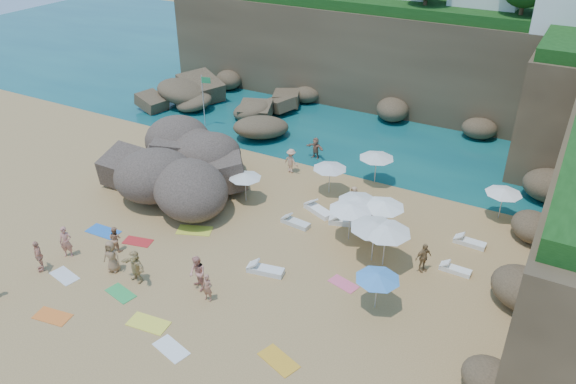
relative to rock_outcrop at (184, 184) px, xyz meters
The scene contains 46 objects.
ground 7.14m from the rock_outcrop, 31.13° to the right, with size 120.00×120.00×0.00m, color tan.
seawater 27.01m from the rock_outcrop, 76.91° to the left, with size 120.00×120.00×0.00m, color #0C4751.
cliff_back 23.15m from the rock_outcrop, 69.15° to the left, with size 44.00×8.00×8.00m, color brown.
rock_promontory 13.24m from the rock_outcrop, 111.65° to the left, with size 12.00×7.00×2.00m, color brown, non-canonical shape.
marina_masts 28.44m from the rock_outcrop, 111.54° to the left, with size 3.10×0.10×6.00m.
rock_outcrop is the anchor object (origin of this frame).
flag_pole 10.02m from the rock_outcrop, 117.41° to the left, with size 0.81×0.22×4.16m.
parasol_0 4.98m from the rock_outcrop, ahead, with size 2.01×2.01×1.90m.
parasol_1 12.59m from the rock_outcrop, 29.72° to the left, with size 2.27×2.27×2.15m.
parasol_2 19.67m from the rock_outcrop, 16.75° to the left, with size 2.11×2.11×1.99m.
parasol_4 14.04m from the rock_outcrop, ahead, with size 2.54×2.54×2.40m.
parasol_5 9.61m from the rock_outcrop, 22.21° to the left, with size 2.16×2.16×2.04m.
parasol_6 13.12m from the rock_outcrop, ahead, with size 1.97×1.97×1.86m.
parasol_7 14.69m from the rock_outcrop, ahead, with size 2.57×2.57×2.43m.
parasol_8 13.50m from the rock_outcrop, ahead, with size 2.35×2.35×2.23m.
parasol_9 12.03m from the rock_outcrop, ahead, with size 2.28×2.28×2.16m.
parasol_10 16.19m from the rock_outcrop, 18.78° to the right, with size 2.09×2.09×1.98m.
parasol_11 12.10m from the rock_outcrop, ahead, with size 2.39×2.39×2.26m.
lounger_0 8.69m from the rock_outcrop, ahead, with size 1.74×0.58×0.27m, color silver.
lounger_1 11.20m from the rock_outcrop, ahead, with size 2.02×0.67×0.31m, color white.
lounger_2 18.03m from the rock_outcrop, ahead, with size 1.70×0.57×0.27m, color white.
lounger_3 9.28m from the rock_outcrop, ahead, with size 1.99×0.66×0.31m, color white.
lounger_4 17.85m from the rock_outcrop, ahead, with size 1.57×0.52×0.24m, color white.
lounger_5 10.86m from the rock_outcrop, 29.91° to the right, with size 1.88×0.63×0.29m, color white.
towel_2 13.16m from the rock_outcrop, 78.96° to the right, with size 1.70×0.85×0.03m, color orange.
towel_3 10.99m from the rock_outcrop, 68.05° to the right, with size 1.57×0.79×0.03m, color green.
towel_4 13.00m from the rock_outcrop, 59.06° to the right, with size 1.88×0.94×0.03m, color yellow.
towel_5 10.57m from the rock_outcrop, 86.34° to the right, with size 1.61×0.80×0.03m, color silver.
towel_7 6.72m from the rock_outcrop, 74.08° to the right, with size 1.58×0.79×0.03m, color red.
towel_8 6.67m from the rock_outcrop, 94.75° to the right, with size 1.91×0.95×0.03m, color blue.
towel_9 13.95m from the rock_outcrop, 18.10° to the right, with size 1.47×0.73×0.03m, color #F25E81.
towel_10 16.48m from the rock_outcrop, 38.35° to the right, with size 1.78×0.89×0.03m, color gold.
towel_11 2.36m from the rock_outcrop, 138.89° to the right, with size 1.68×0.84×0.03m, color #34B95F.
towel_12 5.64m from the rock_outcrop, 46.15° to the right, with size 1.95×0.98×0.03m, color yellow.
towel_13 14.65m from the rock_outcrop, 54.16° to the right, with size 1.66×0.83×0.03m, color white.
person_stand_0 9.26m from the rock_outcrop, 92.90° to the right, with size 0.65×0.43×1.78m, color #BD7463.
person_stand_1 7.74m from the rock_outcrop, 79.60° to the right, with size 0.71×0.55×1.45m, color #B07B58.
person_stand_2 7.24m from the rock_outcrop, 42.39° to the left, with size 1.10×0.45×1.70m, color tan.
person_stand_3 16.39m from the rock_outcrop, ahead, with size 0.95×0.40×1.63m, color #95744A.
person_stand_4 11.17m from the rock_outcrop, 12.81° to the left, with size 0.74×0.40×1.51m, color tan.
person_stand_5 9.58m from the rock_outcrop, 52.87° to the left, with size 1.43×0.41×1.55m, color #A16A50.
person_lie_1 10.76m from the rock_outcrop, 93.85° to the right, with size 1.01×1.72×0.42m, color #DF9C7F.
person_lie_2 9.37m from the rock_outcrop, 74.16° to the right, with size 0.85×1.73×0.46m, color #936C49.
person_lie_3 9.94m from the rock_outcrop, 65.38° to the right, with size 1.61×1.73×0.46m, color tan.
person_lie_4 11.77m from the rock_outcrop, 46.44° to the right, with size 0.52×1.43×0.34m, color #A76B53.
person_lie_5 10.87m from the rock_outcrop, 48.24° to the right, with size 0.90×1.86×0.70m, color tan.
Camera 1 is at (15.25, -21.04, 17.73)m, focal length 35.00 mm.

